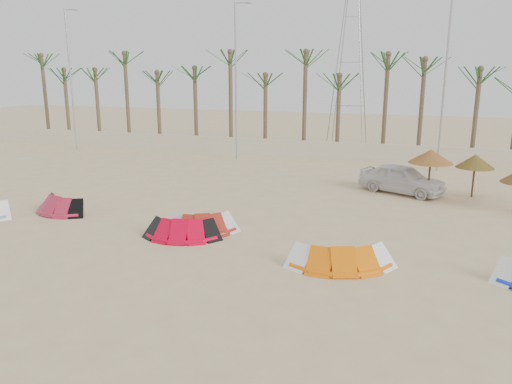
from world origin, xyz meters
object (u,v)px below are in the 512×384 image
(kite_red_mid, at_px, (185,227))
(parasol_left, at_px, (431,156))
(car, at_px, (402,179))
(kite_red_left, at_px, (63,203))
(kite_orange, at_px, (342,253))
(parasol_right, at_px, (475,161))
(kite_red_right, at_px, (205,221))

(kite_red_mid, xyz_separation_m, parasol_left, (9.39, 9.49, 1.77))
(car, bearing_deg, kite_red_left, 144.01)
(car, bearing_deg, kite_red_mid, 165.65)
(kite_orange, distance_m, car, 11.24)
(kite_red_mid, height_order, car, car)
(kite_orange, bearing_deg, parasol_right, 65.49)
(kite_red_mid, distance_m, car, 12.92)
(kite_red_left, height_order, kite_orange, same)
(parasol_right, bearing_deg, car, -177.04)
(kite_red_mid, xyz_separation_m, kite_orange, (6.44, -1.01, 0.00))
(kite_red_right, xyz_separation_m, kite_orange, (5.94, -1.90, 0.00))
(kite_red_left, bearing_deg, parasol_right, 25.42)
(kite_red_right, relative_size, car, 0.73)
(kite_red_left, xyz_separation_m, parasol_right, (18.60, 8.84, 1.49))
(kite_red_mid, height_order, parasol_right, parasol_right)
(kite_red_left, bearing_deg, kite_red_mid, -11.79)
(kite_orange, bearing_deg, parasol_left, 74.33)
(kite_red_right, xyz_separation_m, parasol_right, (11.09, 9.41, 1.49))
(parasol_right, bearing_deg, kite_red_right, -139.70)
(kite_red_right, bearing_deg, kite_red_left, 175.67)
(kite_red_right, distance_m, kite_orange, 6.23)
(kite_orange, relative_size, parasol_left, 1.53)
(kite_red_mid, relative_size, parasol_left, 1.28)
(kite_red_left, height_order, kite_red_right, same)
(kite_red_left, height_order, car, car)
(parasol_right, bearing_deg, kite_orange, -114.51)
(kite_red_left, xyz_separation_m, kite_orange, (13.45, -2.47, 0.00))
(kite_red_mid, xyz_separation_m, parasol_right, (11.59, 10.30, 1.49))
(kite_red_mid, height_order, kite_red_right, same)
(parasol_left, height_order, parasol_right, parasol_left)
(kite_red_right, distance_m, parasol_right, 14.62)
(kite_orange, xyz_separation_m, parasol_left, (2.95, 10.50, 1.76))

